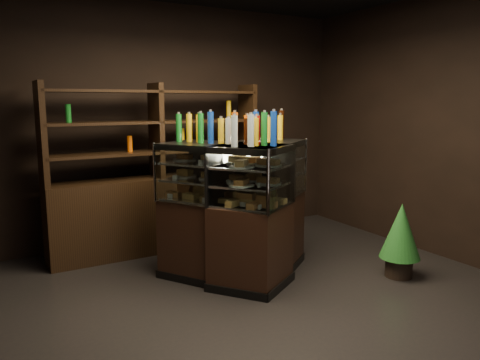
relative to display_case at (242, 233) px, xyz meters
name	(u,v)px	position (x,y,z in m)	size (l,w,h in m)	color
ground	(270,307)	(-0.15, -0.76, -0.47)	(5.00, 5.00, 0.00)	black
room_shell	(273,82)	(-0.15, -0.76, 1.47)	(5.02, 5.02, 3.01)	black
display_case	(242,233)	(0.00, 0.00, 0.00)	(1.68, 1.42, 1.39)	black
food_display	(242,176)	(0.00, 0.00, 0.58)	(1.29, 1.08, 0.43)	#C07645
bottles_top	(242,129)	(0.00, 0.00, 1.06)	(1.12, 0.94, 0.30)	#B20C0A
potted_conifer	(401,230)	(1.41, -0.79, 0.03)	(0.41, 0.41, 0.88)	black
back_shelving	(158,201)	(-0.44, 1.29, 0.13)	(2.60, 0.51, 2.00)	black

